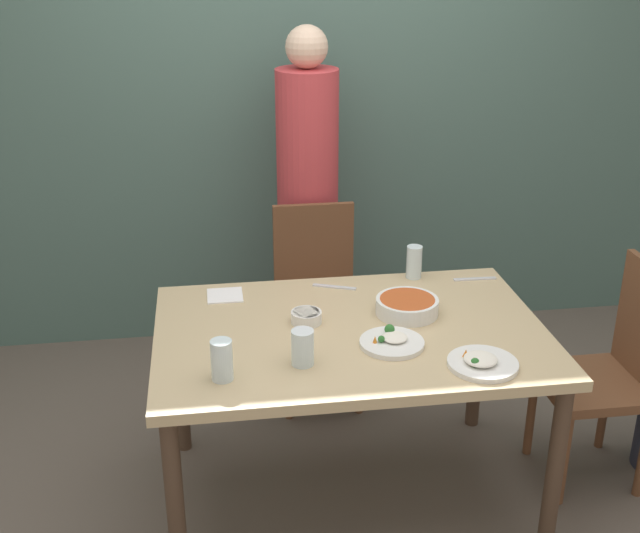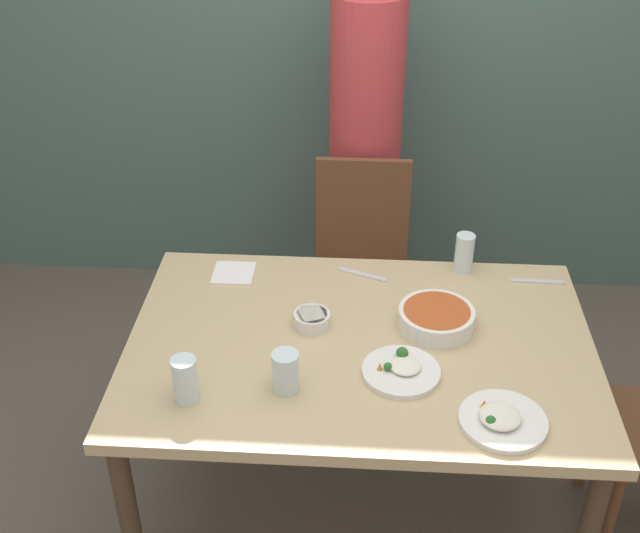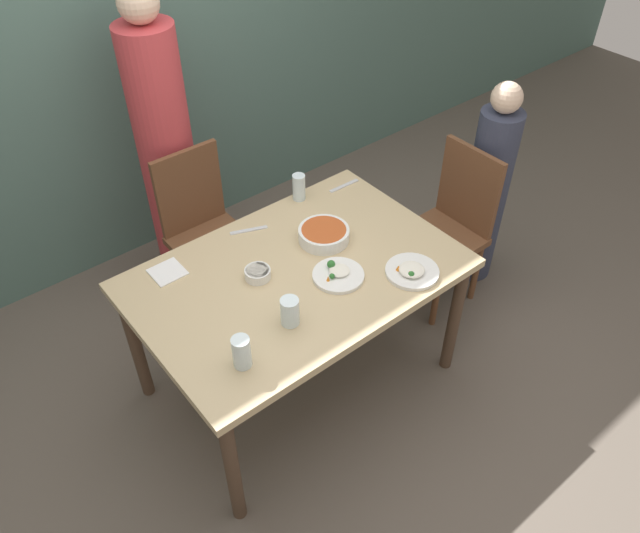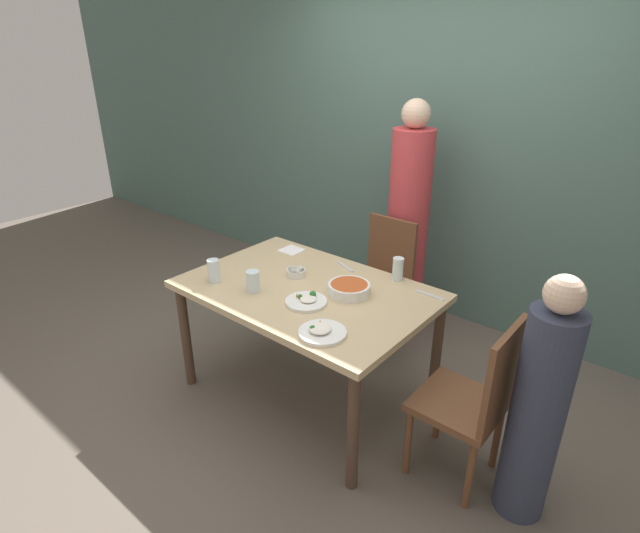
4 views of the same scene
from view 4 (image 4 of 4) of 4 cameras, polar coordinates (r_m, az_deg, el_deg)
The scene contains 17 objects.
ground_plane at distance 3.29m, azimuth -1.38°, elevation -14.07°, with size 10.00×10.00×0.00m, color #60564C.
wall_back at distance 3.91m, azimuth 13.64°, elevation 13.51°, with size 10.00×0.06×2.70m.
dining_table at distance 2.92m, azimuth -1.51°, elevation -3.81°, with size 1.42×0.95×0.75m.
chair_adult_spot at distance 3.60m, azimuth 7.03°, elevation -1.43°, with size 0.40×0.40×0.92m.
chair_child_spot at distance 2.57m, azimuth 17.15°, elevation -14.30°, with size 0.40×0.40×0.92m.
person_adult at distance 3.73m, azimuth 9.95°, elevation 4.47°, with size 0.30×0.30×1.70m.
person_child at distance 2.46m, azimuth 23.62°, elevation -14.87°, with size 0.23×0.23×1.23m.
bowl_curry at distance 2.81m, azimuth 3.34°, elevation -2.54°, with size 0.24×0.24×0.06m.
plate_rice_adult at distance 2.72m, azimuth -1.55°, elevation -3.96°, with size 0.23×0.23×0.05m.
plate_rice_child at distance 2.44m, azimuth 0.18°, elevation -7.44°, with size 0.24×0.24×0.05m.
bowl_rice_small at distance 3.02m, azimuth -2.79°, elevation -0.68°, with size 0.11×0.11×0.05m.
glass_water_tall at distance 2.84m, azimuth -7.68°, elevation -1.69°, with size 0.08×0.08×0.12m.
glass_water_short at distance 2.99m, azimuth 8.90°, elevation -0.28°, with size 0.06×0.06×0.14m.
glass_water_center at distance 3.00m, azimuth -12.05°, elevation -0.48°, with size 0.07×0.07×0.14m.
napkin_folded at distance 3.39m, azimuth -3.27°, elevation 1.87°, with size 0.14×0.14×0.01m.
fork_steel at distance 2.86m, azimuth 12.40°, elevation -3.20°, with size 0.18×0.03×0.01m.
spoon_steel at distance 3.15m, azimuth 2.92°, elevation -0.01°, with size 0.17×0.09×0.01m.
Camera 4 is at (1.70, -1.93, 2.05)m, focal length 28.00 mm.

